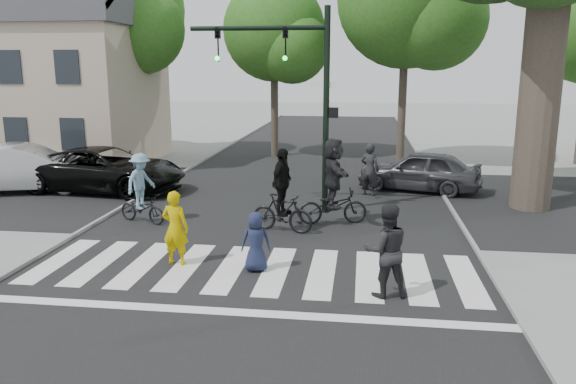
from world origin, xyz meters
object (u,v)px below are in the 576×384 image
car_silver (25,168)px  car_grey (419,171)px  pedestrian_woman (175,228)px  cyclist_right (333,186)px  traffic_signal (298,81)px  cyclist_left (141,193)px  cyclist_mid (282,198)px  car_suv (105,170)px  pedestrian_adult (386,251)px  pedestrian_child (256,242)px

car_silver → car_grey: (13.72, 1.98, -0.11)m
pedestrian_woman → cyclist_right: size_ratio=0.70×
cyclist_right → traffic_signal: bearing=131.5°
cyclist_left → cyclist_mid: cyclist_mid is taller
car_silver → car_grey: car_silver is taller
cyclist_left → pedestrian_woman: bearing=-57.1°
pedestrian_woman → cyclist_right: bearing=-123.1°
car_suv → car_silver: 2.79m
pedestrian_adult → car_silver: size_ratio=0.36×
traffic_signal → pedestrian_child: size_ratio=4.59×
car_silver → cyclist_right: bearing=-121.7°
pedestrian_adult → pedestrian_child: bearing=-31.9°
car_suv → pedestrian_woman: bearing=-138.8°
pedestrian_child → car_grey: car_grey is taller
cyclist_right → pedestrian_adult: bearing=-75.6°
pedestrian_woman → cyclist_mid: size_ratio=0.75×
cyclist_mid → car_suv: bearing=149.0°
pedestrian_woman → pedestrian_child: bearing=-177.9°
traffic_signal → pedestrian_woman: 6.30m
cyclist_mid → cyclist_right: size_ratio=0.93×
pedestrian_child → cyclist_mid: 3.01m
car_grey → pedestrian_child: bearing=-9.7°
cyclist_mid → car_silver: size_ratio=0.44×
car_suv → car_silver: (-2.76, -0.42, 0.05)m
pedestrian_adult → cyclist_right: size_ratio=0.76×
car_suv → car_grey: car_suv is taller
pedestrian_child → pedestrian_adult: (2.70, -1.00, 0.26)m
cyclist_left → car_grey: 9.71m
pedestrian_adult → car_suv: 12.46m
car_grey → cyclist_right: bearing=-14.4°
cyclist_mid → car_suv: cyclist_mid is taller
cyclist_left → pedestrian_child: bearing=-40.8°
traffic_signal → car_suv: (-7.01, 1.86, -3.12)m
pedestrian_child → cyclist_mid: bearing=-105.5°
pedestrian_adult → car_suv: (-9.45, 8.13, -0.13)m
pedestrian_child → cyclist_left: (-3.90, 3.36, 0.20)m
cyclist_left → car_suv: 4.72m
traffic_signal → pedestrian_woman: (-2.11, -5.09, -3.06)m
pedestrian_woman → cyclist_mid: bearing=-117.3°
pedestrian_child → car_suv: car_suv is taller
traffic_signal → cyclist_mid: (-0.13, -2.27, -2.98)m
traffic_signal → pedestrian_adult: size_ratio=3.29×
pedestrian_woman → cyclist_right: (3.27, 3.78, 0.24)m
cyclist_mid → cyclist_right: cyclist_right is taller
car_suv → car_grey: 11.07m
car_suv → cyclist_left: bearing=-136.9°
cyclist_mid → car_grey: cyclist_mid is taller
pedestrian_adult → cyclist_mid: size_ratio=0.81×
cyclist_mid → car_silver: 10.33m
pedestrian_child → car_suv: size_ratio=0.23×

